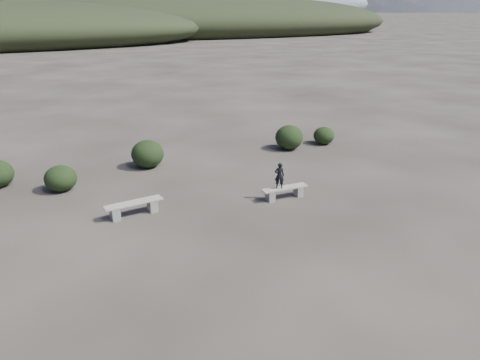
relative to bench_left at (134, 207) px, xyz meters
name	(u,v)px	position (x,y,z in m)	size (l,w,h in m)	color
ground	(292,255)	(3.44, -4.56, -0.30)	(1200.00, 1200.00, 0.00)	#28231F
bench_left	(134,207)	(0.00, 0.00, 0.00)	(2.00, 0.65, 0.49)	slate
bench_right	(285,192)	(5.35, -0.81, -0.03)	(1.77, 0.37, 0.44)	slate
seated_person	(279,176)	(5.11, -0.81, 0.63)	(0.35, 0.23, 0.96)	black
shrub_a	(61,178)	(-2.01, 3.46, 0.20)	(1.21, 1.21, 0.99)	black
shrub_b	(148,154)	(1.71, 4.86, 0.31)	(1.41, 1.41, 1.21)	black
shrub_d	(289,137)	(8.75, 4.70, 0.30)	(1.37, 1.37, 1.20)	black
shrub_e	(324,136)	(10.85, 4.76, 0.15)	(1.07, 1.07, 0.89)	black
mountain_ridges	(8,1)	(-4.04, 334.50, 10.54)	(500.00, 400.00, 56.00)	black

